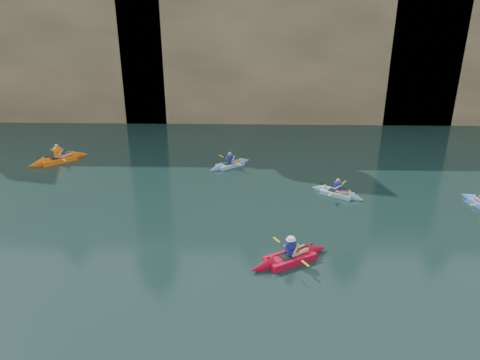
{
  "coord_description": "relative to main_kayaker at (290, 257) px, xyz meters",
  "views": [
    {
      "loc": [
        -0.67,
        -12.13,
        9.86
      ],
      "look_at": [
        -1.08,
        3.88,
        3.0
      ],
      "focal_mm": 35.0,
      "sensor_mm": 36.0,
      "label": 1
    }
  ],
  "objects": [
    {
      "name": "cliff_slab_center",
      "position": [
        1.16,
        19.52,
        5.53
      ],
      "size": [
        24.0,
        2.4,
        11.4
      ],
      "primitive_type": "cube",
      "color": "tan",
      "rests_on": "ground"
    },
    {
      "name": "sea_cave_east",
      "position": [
        9.16,
        18.87,
        2.08
      ],
      "size": [
        5.0,
        1.0,
        4.5
      ],
      "primitive_type": "cube",
      "color": "black",
      "rests_on": "ground"
    },
    {
      "name": "cliff",
      "position": [
        -0.84,
        26.92,
        5.83
      ],
      "size": [
        70.0,
        16.0,
        12.0
      ],
      "primitive_type": "cube",
      "color": "tan",
      "rests_on": "ground"
    },
    {
      "name": "sea_cave_center",
      "position": [
        -4.84,
        18.87,
        1.43
      ],
      "size": [
        3.5,
        1.0,
        3.2
      ],
      "primitive_type": "cube",
      "color": "black",
      "rests_on": "ground"
    },
    {
      "name": "ground",
      "position": [
        -0.84,
        -3.08,
        -0.17
      ],
      "size": [
        160.0,
        160.0,
        0.0
      ],
      "primitive_type": "plane",
      "color": "black",
      "rests_on": "ground"
    },
    {
      "name": "kayaker_orange",
      "position": [
        -12.85,
        10.27,
        -0.01
      ],
      "size": [
        3.23,
        2.84,
        1.34
      ],
      "rotation": [
        0.0,
        0.0,
        0.68
      ],
      "color": "orange",
      "rests_on": "ground"
    },
    {
      "name": "kayaker_ltblue_near",
      "position": [
        2.78,
        6.03,
        -0.03
      ],
      "size": [
        2.72,
        2.06,
        1.1
      ],
      "rotation": [
        0.0,
        0.0,
        -0.56
      ],
      "color": "#83BFDC",
      "rests_on": "ground"
    },
    {
      "name": "sea_cave_west",
      "position": [
        -18.84,
        18.87,
        1.83
      ],
      "size": [
        4.5,
        1.0,
        4.0
      ],
      "primitive_type": "cube",
      "color": "black",
      "rests_on": "ground"
    },
    {
      "name": "kayaker_ltblue_mid",
      "position": [
        -2.72,
        9.79,
        -0.04
      ],
      "size": [
        2.62,
        2.28,
        1.07
      ],
      "rotation": [
        0.0,
        0.0,
        0.67
      ],
      "color": "#82B0DB",
      "rests_on": "ground"
    },
    {
      "name": "main_kayaker",
      "position": [
        0.0,
        0.0,
        0.0
      ],
      "size": [
        3.37,
        2.42,
        1.28
      ],
      "rotation": [
        0.0,
        0.0,
        0.53
      ],
      "color": "red",
      "rests_on": "ground"
    }
  ]
}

